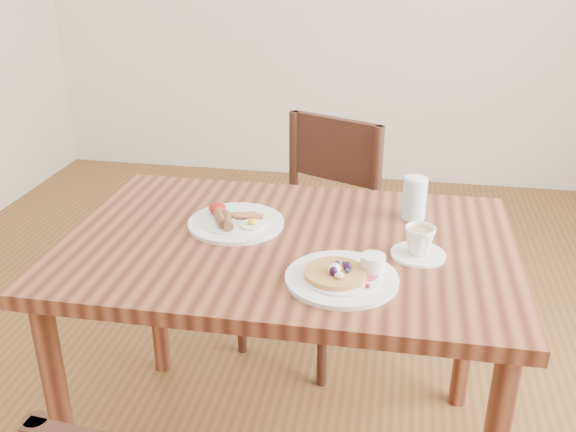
% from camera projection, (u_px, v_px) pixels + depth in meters
% --- Properties ---
extents(dining_table, '(1.20, 0.80, 0.75)m').
position_uv_depth(dining_table, '(288.00, 272.00, 1.76)').
color(dining_table, brown).
rests_on(dining_table, ground).
extents(chair_far, '(0.55, 0.55, 0.88)m').
position_uv_depth(chair_far, '(315.00, 227.00, 2.40)').
color(chair_far, '#3D1F16').
rests_on(chair_far, ground).
extents(pancake_plate, '(0.27, 0.27, 0.06)m').
position_uv_depth(pancake_plate, '(344.00, 275.00, 1.52)').
color(pancake_plate, white).
rests_on(pancake_plate, dining_table).
extents(breakfast_plate, '(0.27, 0.27, 0.04)m').
position_uv_depth(breakfast_plate, '(234.00, 221.00, 1.80)').
color(breakfast_plate, white).
rests_on(breakfast_plate, dining_table).
extents(teacup_saucer, '(0.14, 0.14, 0.08)m').
position_uv_depth(teacup_saucer, '(419.00, 244.00, 1.62)').
color(teacup_saucer, white).
rests_on(teacup_saucer, dining_table).
extents(water_glass, '(0.07, 0.07, 0.12)m').
position_uv_depth(water_glass, '(414.00, 198.00, 1.83)').
color(water_glass, silver).
rests_on(water_glass, dining_table).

